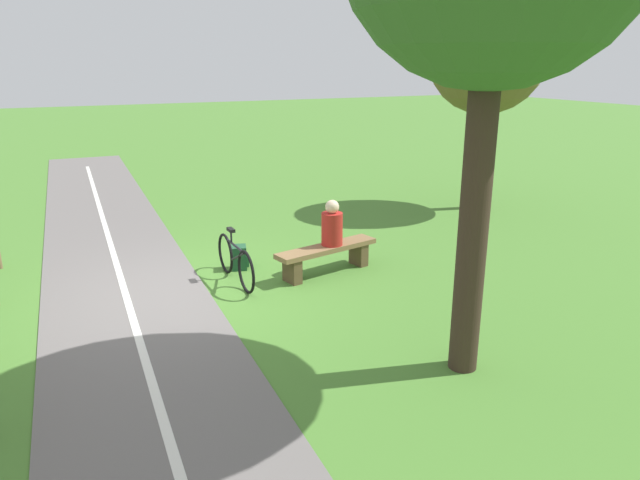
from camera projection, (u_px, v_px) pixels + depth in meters
name	position (u px, v px, depth m)	size (l,w,h in m)	color
ground_plane	(184.00, 292.00, 8.73)	(80.00, 80.00, 0.00)	#477A2D
paved_path	(179.00, 474.00, 4.89)	(2.32, 36.00, 0.02)	#66605E
path_centre_line	(179.00, 473.00, 4.88)	(0.10, 32.00, 0.00)	silver
bench	(327.00, 254.00, 9.42)	(1.86, 0.73, 0.47)	brown
person_seated	(332.00, 226.00, 9.34)	(0.41, 0.41, 0.75)	#B2231E
bicycle	(235.00, 261.00, 9.02)	(0.09, 1.63, 0.84)	black
backpack	(239.00, 258.00, 9.65)	(0.34, 0.33, 0.40)	#1E4C2D
tree_far_right	(487.00, 55.00, 12.70)	(2.60, 2.60, 4.77)	brown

